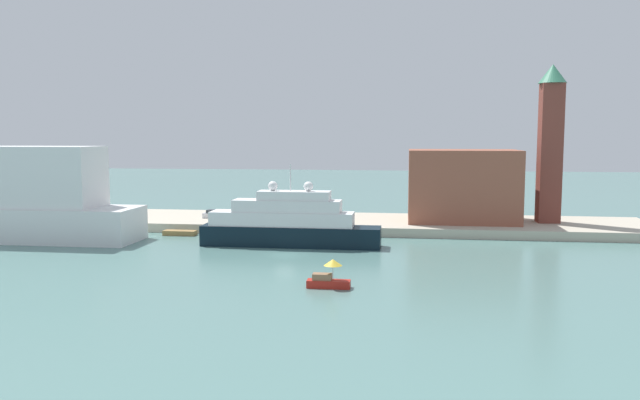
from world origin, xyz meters
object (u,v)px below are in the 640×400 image
object	(u,v)px
work_barge	(180,233)
parked_car	(216,214)
harbor_building	(462,186)
mooring_bollard	(320,223)
bell_tower	(550,139)
large_yacht	(288,224)
person_figure	(242,216)
small_motorboat	(329,277)

from	to	relation	value
work_barge	parked_car	xyz separation A→B (m)	(2.67, 10.12, 1.67)
harbor_building	mooring_bollard	world-z (taller)	harbor_building
bell_tower	parked_car	world-z (taller)	bell_tower
large_yacht	bell_tower	world-z (taller)	bell_tower
bell_tower	mooring_bollard	xyz separation A→B (m)	(-36.16, -8.78, -13.14)
bell_tower	mooring_bollard	distance (m)	39.46
large_yacht	mooring_bollard	size ratio (longest dim) A/B	33.66
large_yacht	bell_tower	bearing A→B (deg)	26.26
parked_car	harbor_building	bearing A→B (deg)	2.88
large_yacht	harbor_building	size ratio (longest dim) A/B	1.44
work_barge	person_figure	distance (m)	11.24
large_yacht	bell_tower	distance (m)	45.34
large_yacht	work_barge	xyz separation A→B (m)	(-18.51, 6.94, -2.78)
large_yacht	person_figure	xyz separation A→B (m)	(-10.72, 14.83, -0.95)
harbor_building	person_figure	size ratio (longest dim) A/B	10.59
person_figure	bell_tower	bearing A→B (deg)	5.19
bell_tower	person_figure	size ratio (longest dim) A/B	15.25
bell_tower	parked_car	size ratio (longest dim) A/B	5.71
small_motorboat	bell_tower	distance (m)	54.28
small_motorboat	parked_car	world-z (taller)	small_motorboat
small_motorboat	mooring_bollard	xyz separation A→B (m)	(-5.54, 33.86, 0.68)
small_motorboat	harbor_building	bearing A→B (deg)	68.23
large_yacht	work_barge	distance (m)	19.96
parked_car	small_motorboat	bearing A→B (deg)	-58.74
work_barge	harbor_building	bearing A→B (deg)	15.47
large_yacht	harbor_building	bearing A→B (deg)	36.80
work_barge	bell_tower	xyz separation A→B (m)	(57.77, 12.43, 14.57)
large_yacht	harbor_building	world-z (taller)	harbor_building
small_motorboat	harbor_building	size ratio (longest dim) A/B	0.25
bell_tower	parked_car	distance (m)	56.64
large_yacht	mooring_bollard	xyz separation A→B (m)	(3.10, 10.59, -1.34)
parked_car	mooring_bollard	distance (m)	20.02
work_barge	person_figure	world-z (taller)	person_figure
small_motorboat	person_figure	distance (m)	42.75
mooring_bollard	large_yacht	bearing A→B (deg)	-106.32
work_barge	parked_car	world-z (taller)	parked_car
small_motorboat	mooring_bollard	world-z (taller)	small_motorboat
small_motorboat	work_barge	world-z (taller)	small_motorboat
person_figure	mooring_bollard	world-z (taller)	person_figure
harbor_building	bell_tower	bearing A→B (deg)	0.95
large_yacht	small_motorboat	distance (m)	24.91
harbor_building	parked_car	bearing A→B (deg)	-177.12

